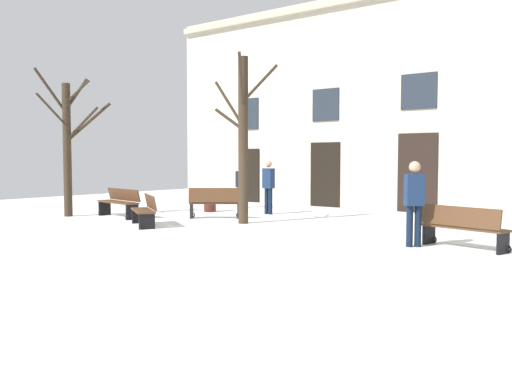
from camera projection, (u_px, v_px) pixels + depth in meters
name	position (u px, v px, depth m)	size (l,w,h in m)	color
ground_plane	(214.00, 234.00, 13.85)	(29.83, 29.83, 0.00)	white
building_facade	(375.00, 100.00, 20.22)	(18.64, 0.60, 7.80)	beige
tree_left_of_center	(243.00, 136.00, 15.89)	(1.98, 1.51, 4.70)	#382B1E
tree_near_facade	(68.00, 142.00, 17.83)	(1.44, 2.27, 4.64)	#382B1E
litter_bin	(210.00, 201.00, 19.47)	(0.44, 0.44, 0.75)	#4C1E19
bench_back_to_back_right	(215.00, 203.00, 17.32)	(1.53, 1.31, 0.95)	#51331E
bench_near_lamp	(119.00, 202.00, 17.68)	(1.97, 0.81, 0.90)	#51331E
bench_back_to_back_left	(462.00, 227.00, 11.56)	(1.87, 0.86, 0.89)	#51331E
bench_far_corner	(145.00, 210.00, 15.42)	(1.60, 1.26, 0.86)	#51331E
person_near_bench	(241.00, 184.00, 20.94)	(0.42, 0.30, 1.61)	#403D3A
person_strolling	(268.00, 184.00, 18.61)	(0.41, 0.27, 1.78)	black
person_by_shop_door	(414.00, 199.00, 11.81)	(0.43, 0.42, 1.80)	black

